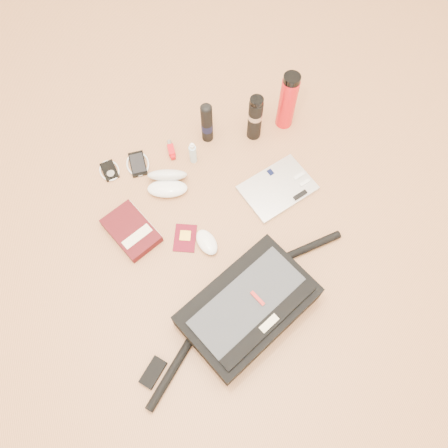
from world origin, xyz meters
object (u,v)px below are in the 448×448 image
object	(u,v)px
laptop	(278,188)
thermos_red	(288,101)
book	(132,230)
thermos_black	(255,118)
messenger_bag	(248,308)

from	to	relation	value
laptop	thermos_red	bearing A→B (deg)	48.56
book	thermos_black	xyz separation A→B (m)	(0.61, 0.28, 0.10)
thermos_red	messenger_bag	bearing A→B (deg)	-121.02
messenger_bag	laptop	bearing A→B (deg)	32.63
messenger_bag	laptop	size ratio (longest dim) A/B	2.69
book	thermos_black	bearing A→B (deg)	2.11
messenger_bag	thermos_red	bearing A→B (deg)	35.74
book	thermos_red	world-z (taller)	thermos_red
book	thermos_red	size ratio (longest dim) A/B	0.91
laptop	thermos_red	world-z (taller)	thermos_red
book	laptop	bearing A→B (deg)	-23.18
laptop	book	distance (m)	0.61
messenger_bag	thermos_black	world-z (taller)	thermos_black
laptop	book	bearing A→B (deg)	164.31
thermos_black	book	bearing A→B (deg)	-155.22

